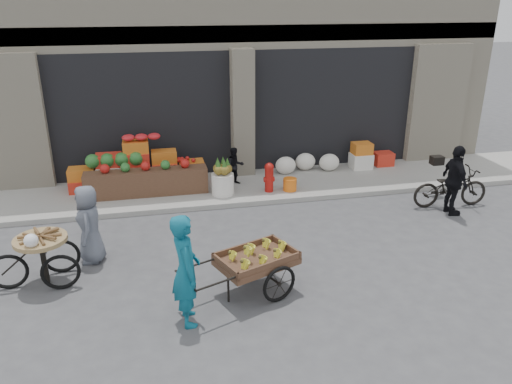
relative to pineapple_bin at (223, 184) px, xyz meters
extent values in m
plane|color=#424244|center=(0.75, -3.60, -0.37)|extent=(80.00, 80.00, 0.00)
cube|color=gray|center=(0.75, 0.50, -0.31)|extent=(18.00, 2.20, 0.12)
cube|color=beige|center=(0.75, 4.60, 3.13)|extent=(14.00, 6.00, 7.00)
cube|color=gray|center=(0.75, 1.75, 3.23)|extent=(14.00, 0.30, 0.40)
cube|color=black|center=(-1.73, 2.40, 1.30)|extent=(4.40, 1.60, 3.10)
cube|color=black|center=(3.23, 2.40, 1.30)|extent=(4.40, 1.60, 3.10)
cube|color=beige|center=(0.75, 1.55, 1.30)|extent=(0.55, 0.80, 3.22)
cube|color=brown|center=(-1.73, 0.35, 0.05)|extent=(2.80, 0.45, 0.60)
sphere|color=#1E5923|center=(-2.42, 0.85, 0.49)|extent=(0.34, 0.34, 0.34)
cylinder|color=silver|center=(0.00, 0.00, 0.00)|extent=(0.52, 0.52, 0.50)
cylinder|color=#A5140F|center=(1.10, -0.05, 0.03)|extent=(0.20, 0.20, 0.56)
sphere|color=#A5140F|center=(1.10, -0.05, 0.35)|extent=(0.22, 0.22, 0.22)
cylinder|color=orange|center=(1.60, -0.10, -0.10)|extent=(0.32, 0.32, 0.30)
ellipsoid|color=silver|center=(2.42, 1.10, -0.03)|extent=(1.70, 0.60, 0.44)
imported|color=black|center=(0.40, 0.60, 0.21)|extent=(0.51, 0.43, 0.93)
cube|color=brown|center=(-0.07, -4.02, 0.18)|extent=(1.41, 1.17, 0.11)
torus|color=black|center=(0.21, -4.37, -0.07)|extent=(0.58, 0.27, 0.61)
torus|color=black|center=(-0.11, -3.58, -0.07)|extent=(0.58, 0.27, 0.61)
cylinder|color=black|center=(-0.57, -4.22, -0.12)|extent=(0.05, 0.05, 0.50)
imported|color=#0F5C74|center=(-1.22, -4.58, 0.48)|extent=(0.46, 0.66, 1.70)
cylinder|color=#9E7F51|center=(-3.42, -3.03, 0.43)|extent=(0.93, 0.93, 0.07)
cube|color=black|center=(-3.42, -3.03, 0.03)|extent=(0.09, 0.09, 0.80)
torus|color=black|center=(-3.14, -3.28, -0.06)|extent=(0.62, 0.13, 0.62)
torus|color=black|center=(-3.21, -2.73, -0.06)|extent=(0.62, 0.13, 0.62)
torus|color=black|center=(-3.97, -3.09, -0.06)|extent=(0.62, 0.13, 0.62)
imported|color=slate|center=(-2.73, -2.40, 0.35)|extent=(0.46, 0.70, 1.43)
imported|color=black|center=(4.93, -1.51, 0.08)|extent=(1.75, 0.72, 0.90)
imported|color=black|center=(4.73, -1.91, 0.40)|extent=(0.44, 0.93, 1.54)
camera|label=1|loc=(-1.56, -10.78, 4.08)|focal=35.00mm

